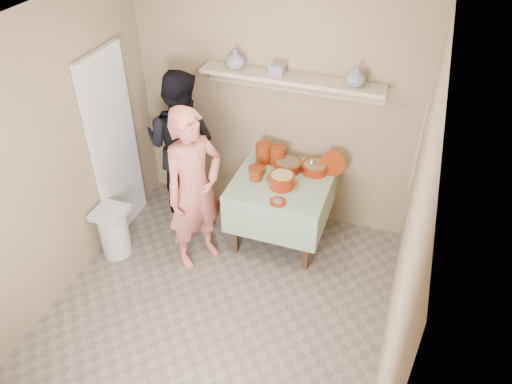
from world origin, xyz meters
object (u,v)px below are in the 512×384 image
at_px(person_helper, 181,144).
at_px(serving_table, 282,189).
at_px(person_cook, 194,190).
at_px(cazuela_rice, 282,180).
at_px(trash_bin, 114,231).

bearing_deg(person_helper, serving_table, 173.95).
relative_size(person_cook, person_helper, 1.01).
bearing_deg(cazuela_rice, serving_table, 102.05).
distance_m(serving_table, trash_bin, 1.78).
relative_size(person_cook, cazuela_rice, 5.20).
height_order(person_helper, trash_bin, person_helper).
distance_m(person_cook, trash_bin, 1.05).
relative_size(serving_table, cazuela_rice, 2.95).
bearing_deg(trash_bin, person_cook, 14.76).
xyz_separation_m(person_helper, cazuela_rice, (1.23, -0.28, -0.00)).
bearing_deg(person_helper, person_cook, 125.68).
distance_m(person_helper, trash_bin, 1.17).
xyz_separation_m(serving_table, trash_bin, (-1.55, -0.80, -0.36)).
bearing_deg(person_cook, serving_table, -20.79).
bearing_deg(trash_bin, person_helper, 70.13).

